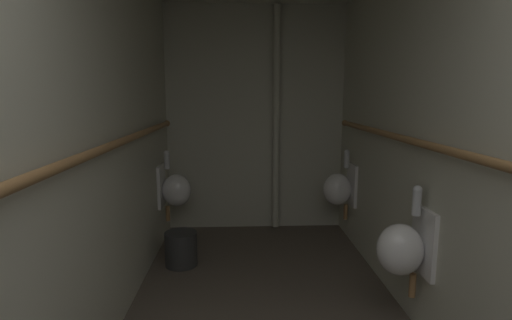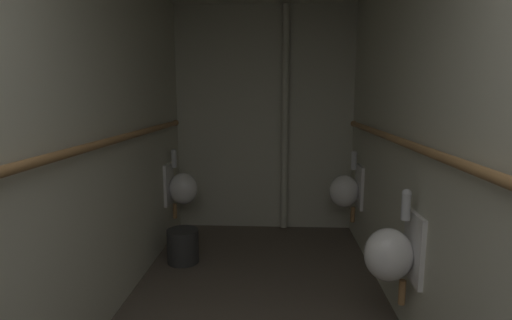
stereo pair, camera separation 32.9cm
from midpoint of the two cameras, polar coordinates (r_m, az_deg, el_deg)
The scene contains 10 objects.
wall_left at distance 2.60m, azimuth -25.69°, elevation 2.12°, with size 0.06×4.45×2.56m, color beige.
wall_right at distance 2.62m, azimuth 21.74°, elevation 2.43°, with size 0.06×4.45×2.56m, color beige.
wall_back at distance 4.57m, azimuth -2.19°, elevation 5.85°, with size 2.15×0.06×2.56m, color beige.
urinal_left_mid at distance 4.23m, azimuth -13.98°, elevation -4.17°, with size 0.32×0.30×0.76m.
urinal_right_mid at distance 2.71m, azimuth 17.36°, elevation -12.14°, with size 0.32×0.30×0.76m.
urinal_right_far at distance 4.22m, azimuth 9.85°, elevation -4.07°, with size 0.32×0.30×0.76m.
supply_pipe_left at distance 2.56m, azimuth -23.80°, elevation 1.87°, with size 0.06×3.78×0.06m.
supply_pipe_right at distance 2.58m, azimuth 19.95°, elevation 2.14°, with size 0.06×3.75×0.06m.
standpipe_back_wall at distance 4.47m, azimuth 0.86°, elevation 5.77°, with size 0.08×0.08×2.51m, color beige.
waste_bin at distance 3.82m, azimuth -13.33°, elevation -12.47°, with size 0.30×0.30×0.32m, color #2D2D2D.
Camera 1 is at (-0.19, -0.20, 1.57)m, focal length 27.52 mm.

